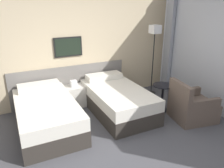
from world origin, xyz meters
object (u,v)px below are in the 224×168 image
(side_table, at_px, (163,93))
(armchair, at_px, (192,108))
(bed_near_window, at_px, (117,100))
(floor_lamp, at_px, (155,38))
(nightstand, at_px, (74,96))
(bed_near_door, at_px, (47,114))

(side_table, bearing_deg, armchair, -64.31)
(bed_near_window, distance_m, floor_lamp, 1.85)
(armchair, bearing_deg, nightstand, 59.70)
(bed_near_door, relative_size, floor_lamp, 1.07)
(floor_lamp, bearing_deg, bed_near_door, -169.17)
(side_table, height_order, armchair, armchair)
(bed_near_window, relative_size, armchair, 2.08)
(nightstand, relative_size, side_table, 1.03)
(floor_lamp, bearing_deg, nightstand, 175.61)
(floor_lamp, relative_size, armchair, 1.95)
(side_table, relative_size, armchair, 0.66)
(bed_near_window, relative_size, floor_lamp, 1.07)
(bed_near_window, xyz_separation_m, side_table, (0.93, -0.39, 0.14))
(bed_near_window, distance_m, nightstand, 1.03)
(bed_near_door, bearing_deg, nightstand, 42.68)
(bed_near_door, height_order, floor_lamp, floor_lamp)
(floor_lamp, xyz_separation_m, side_table, (-0.38, -0.93, -1.06))
(floor_lamp, bearing_deg, bed_near_window, -157.58)
(nightstand, bearing_deg, side_table, -32.70)
(bed_near_door, distance_m, side_table, 2.48)
(nightstand, bearing_deg, armchair, -40.39)
(floor_lamp, height_order, armchair, floor_lamp)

